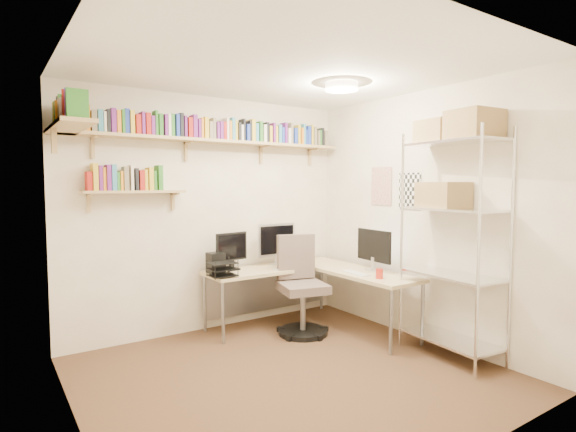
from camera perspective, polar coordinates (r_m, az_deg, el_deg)
name	(u,v)px	position (r m, az deg, el deg)	size (l,w,h in m)	color
ground	(291,374)	(3.94, 0.37, -19.44)	(3.20, 3.20, 0.00)	#44311D
room_shell	(291,187)	(3.62, 0.43, 3.71)	(3.24, 3.04, 2.52)	beige
wall_shelves	(180,138)	(4.59, -13.59, 9.61)	(3.12, 1.09, 0.79)	tan
corner_desk	(292,270)	(4.90, 0.56, -6.88)	(1.73, 1.66, 1.13)	#CCBE84
office_chair	(301,292)	(4.81, 1.65, -9.64)	(0.56, 0.57, 1.03)	black
wire_rack	(453,179)	(4.27, 20.22, 4.39)	(0.51, 0.92, 2.19)	silver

